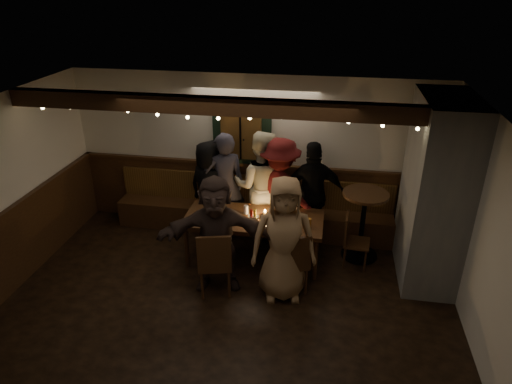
% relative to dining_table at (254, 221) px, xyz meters
% --- Properties ---
extents(room, '(6.02, 5.01, 2.62)m').
position_rel_dining_table_xyz_m(room, '(0.90, 0.02, 0.41)').
color(room, black).
rests_on(room, ground).
extents(dining_table, '(2.04, 0.87, 0.88)m').
position_rel_dining_table_xyz_m(dining_table, '(0.00, 0.00, 0.00)').
color(dining_table, black).
rests_on(dining_table, ground).
extents(chair_near_left, '(0.54, 0.54, 0.98)m').
position_rel_dining_table_xyz_m(chair_near_left, '(-0.36, -0.93, -0.11)').
color(chair_near_left, black).
rests_on(chair_near_left, ground).
extents(chair_near_right, '(0.55, 0.55, 0.93)m').
position_rel_dining_table_xyz_m(chair_near_right, '(0.66, -0.71, -0.14)').
color(chair_near_right, black).
rests_on(chair_near_right, ground).
extents(chair_end, '(0.40, 0.40, 0.82)m').
position_rel_dining_table_xyz_m(chair_end, '(1.45, 0.12, -0.20)').
color(chair_end, black).
rests_on(chair_end, ground).
extents(high_top, '(0.68, 0.68, 1.08)m').
position_rel_dining_table_xyz_m(high_top, '(1.60, 0.38, 0.02)').
color(high_top, black).
rests_on(high_top, ground).
extents(person_a, '(0.92, 0.75, 1.61)m').
position_rel_dining_table_xyz_m(person_a, '(-0.85, 0.72, 0.14)').
color(person_a, black).
rests_on(person_a, ground).
extents(person_b, '(0.76, 0.64, 1.78)m').
position_rel_dining_table_xyz_m(person_b, '(-0.59, 0.68, 0.23)').
color(person_b, '#272631').
rests_on(person_b, ground).
extents(person_c, '(0.91, 0.73, 1.82)m').
position_rel_dining_table_xyz_m(person_c, '(-0.01, 0.72, 0.25)').
color(person_c, '#BAB295').
rests_on(person_c, ground).
extents(person_d, '(1.30, 1.04, 1.76)m').
position_rel_dining_table_xyz_m(person_d, '(0.31, 0.62, 0.21)').
color(person_d, '#3E0C0C').
rests_on(person_d, ground).
extents(person_e, '(1.07, 0.63, 1.71)m').
position_rel_dining_table_xyz_m(person_e, '(0.82, 0.68, 0.19)').
color(person_e, black).
rests_on(person_e, ground).
extents(person_f, '(1.61, 0.77, 1.66)m').
position_rel_dining_table_xyz_m(person_f, '(-0.38, -0.72, 0.17)').
color(person_f, '#322520').
rests_on(person_f, ground).
extents(person_g, '(0.94, 0.70, 1.74)m').
position_rel_dining_table_xyz_m(person_g, '(0.53, -0.76, 0.20)').
color(person_g, '#9D774F').
rests_on(person_g, ground).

